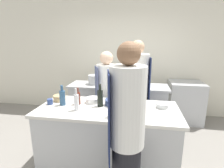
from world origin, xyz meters
TOP-DOWN VIEW (x-y plane):
  - ground_plane at (0.00, 0.00)m, footprint 16.00×16.00m
  - wall_back at (0.00, 2.13)m, footprint 8.00×0.06m
  - prep_counter at (0.00, 0.00)m, footprint 1.91×0.84m
  - pass_counter at (-0.03, 1.26)m, footprint 2.03×0.58m
  - oven_range at (1.44, 1.76)m, footprint 0.72×0.65m
  - chef_at_prep_near at (0.31, -0.70)m, footprint 0.38×0.36m
  - chef_at_stove at (0.36, 0.70)m, footprint 0.42×0.40m
  - chef_at_pass_far at (-0.16, 0.74)m, footprint 0.41×0.40m
  - bottle_olive_oil at (0.46, -0.23)m, footprint 0.08×0.08m
  - bottle_vinegar at (0.12, -0.26)m, footprint 0.08×0.08m
  - bottle_wine at (-0.12, 0.04)m, footprint 0.08×0.08m
  - bottle_cooking_oil at (-0.66, 0.01)m, footprint 0.08×0.08m
  - bottle_sauce at (-0.45, 0.07)m, footprint 0.07×0.07m
  - bottle_water at (-0.39, -0.15)m, footprint 0.07×0.07m
  - bowl_mixing_large at (0.73, 0.13)m, footprint 0.16×0.16m
  - bowl_prep_small at (-0.78, 0.17)m, footprint 0.18×0.18m
  - bowl_ceramic_blue at (0.06, 0.13)m, footprint 0.24×0.24m
  - bowl_wooden_salad at (-0.26, 0.18)m, footprint 0.21×0.21m
  - cup at (-0.85, 0.00)m, footprint 0.08×0.08m
  - cutting_board at (0.72, -0.18)m, footprint 0.35×0.22m
  - stockpot at (-0.52, 1.29)m, footprint 0.28×0.28m

SIDE VIEW (x-z plane):
  - ground_plane at x=0.00m, z-range 0.00..0.00m
  - oven_range at x=1.44m, z-range 0.00..0.91m
  - prep_counter at x=0.00m, z-range 0.00..0.91m
  - pass_counter at x=-0.03m, z-range 0.00..0.91m
  - chef_at_pass_far at x=-0.16m, z-range 0.00..1.63m
  - chef_at_stove at x=0.36m, z-range 0.00..1.81m
  - chef_at_prep_near at x=0.31m, z-range 0.01..1.81m
  - cutting_board at x=0.72m, z-range 0.91..0.92m
  - bowl_mixing_large at x=0.73m, z-range 0.91..0.97m
  - bowl_wooden_salad at x=-0.26m, z-range 0.91..0.98m
  - cup at x=-0.85m, z-range 0.91..0.99m
  - bowl_ceramic_blue at x=0.06m, z-range 0.91..0.99m
  - bowl_prep_small at x=-0.78m, z-range 0.91..0.99m
  - bottle_olive_oil at x=0.46m, z-range 0.88..1.10m
  - stockpot at x=-0.52m, z-range 0.91..1.10m
  - bottle_sauce at x=-0.45m, z-range 0.88..1.13m
  - bottle_vinegar at x=0.12m, z-range 0.88..1.16m
  - bottle_cooking_oil at x=-0.66m, z-range 0.88..1.16m
  - bottle_water at x=-0.39m, z-range 0.88..1.17m
  - bottle_wine at x=-0.12m, z-range 0.87..1.19m
  - wall_back at x=0.00m, z-range 0.00..2.80m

